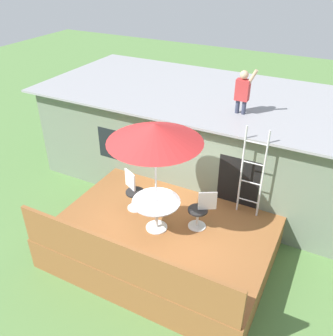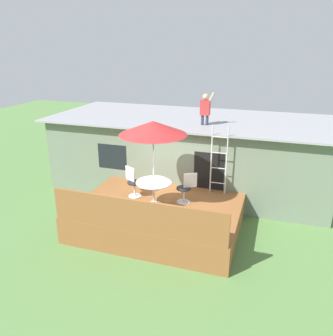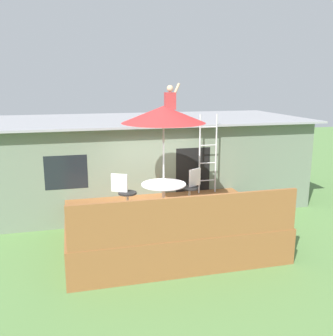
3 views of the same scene
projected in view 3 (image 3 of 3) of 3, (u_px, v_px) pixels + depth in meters
The scene contains 10 objects.
ground_plane at pixel (167, 243), 9.38m from camera, with size 40.00×40.00×0.00m, color #567F42.
house at pixel (140, 160), 12.47m from camera, with size 10.50×4.50×2.71m.
deck at pixel (167, 228), 9.29m from camera, with size 4.78×3.47×0.80m, color brown.
deck_railing at pixel (189, 218), 7.51m from camera, with size 4.68×0.08×0.90m, color brown.
patio_table at pixel (164, 190), 8.94m from camera, with size 1.04×1.04×0.74m.
patio_umbrella at pixel (164, 115), 8.55m from camera, with size 1.90×1.90×2.54m.
step_ladder at pixel (208, 154), 10.59m from camera, with size 0.52×0.04×2.20m.
person_figure at pixel (170, 100), 11.26m from camera, with size 0.47×0.20×1.11m.
patio_chair_left at pixel (125, 193), 9.17m from camera, with size 0.59×0.44×0.92m.
patio_chair_right at pixel (191, 188), 9.64m from camera, with size 0.57×0.44×0.92m.
Camera 3 is at (-2.17, -8.46, 3.88)m, focal length 40.98 mm.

